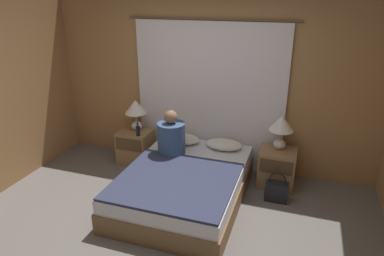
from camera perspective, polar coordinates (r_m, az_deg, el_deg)
name	(u,v)px	position (r m, az deg, el deg)	size (l,w,h in m)	color
ground_plane	(162,235)	(3.94, -5.07, -17.36)	(16.00, 16.00, 0.00)	#66605B
wall_back	(210,84)	(4.95, 2.99, 7.33)	(4.86, 0.06, 2.50)	#A37547
curtain_panel	(208,97)	(4.94, 2.75, 5.19)	(2.38, 0.02, 2.16)	white
bed	(185,185)	(4.39, -1.25, -9.44)	(1.42, 1.96, 0.42)	brown
nightstand_left	(136,147)	(5.36, -9.35, -3.07)	(0.48, 0.44, 0.51)	#937047
nightstand_right	(277,168)	(4.82, 13.96, -6.45)	(0.48, 0.44, 0.51)	#937047
lamp_left	(136,109)	(5.20, -9.37, 3.07)	(0.33, 0.33, 0.47)	silver
lamp_right	(282,126)	(4.64, 14.70, 0.31)	(0.33, 0.33, 0.47)	silver
pillow_left	(182,139)	(5.00, -1.66, -1.81)	(0.52, 0.34, 0.12)	silver
pillow_right	(224,144)	(4.84, 5.33, -2.75)	(0.52, 0.34, 0.12)	silver
blanket_on_bed	(176,181)	(4.03, -2.75, -8.77)	(1.36, 1.30, 0.03)	#2D334C
person_left_in_bed	(171,137)	(4.60, -3.47, -1.48)	(0.37, 0.37, 0.62)	#38517A
beer_bottle_on_left_stand	(138,131)	(5.06, -8.99, -0.45)	(0.06, 0.06, 0.20)	black
handbag_on_floor	(276,191)	(4.53, 13.89, -10.15)	(0.28, 0.15, 0.40)	black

